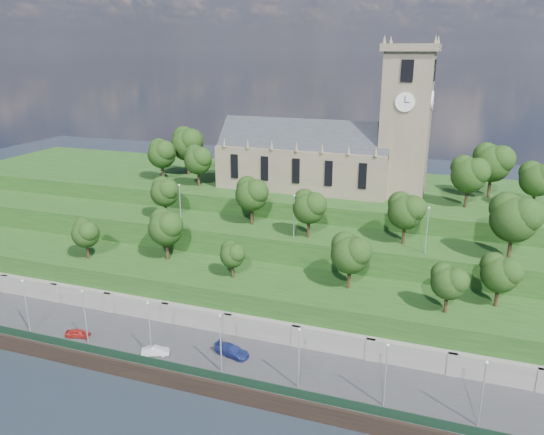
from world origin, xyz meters
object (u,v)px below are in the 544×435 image
at_px(church, 330,150).
at_px(car_middle, 155,351).
at_px(car_right, 232,351).
at_px(car_left, 78,333).

xyz_separation_m(church, car_middle, (-12.53, -43.00, -19.93)).
xyz_separation_m(church, car_right, (-3.02, -39.72, -19.82)).
bearing_deg(car_middle, car_left, 65.05).
xyz_separation_m(car_middle, car_right, (9.52, 3.28, 0.11)).
relative_size(car_left, car_middle, 0.93).
bearing_deg(church, car_right, -94.34).
bearing_deg(car_right, car_left, 110.79).
bearing_deg(car_right, church, 9.03).
height_order(church, car_middle, church).
bearing_deg(car_middle, car_right, -94.11).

